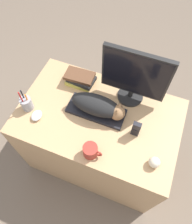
% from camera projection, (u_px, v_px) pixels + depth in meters
% --- Properties ---
extents(ground_plane, '(12.00, 12.00, 0.00)m').
position_uv_depth(ground_plane, '(84.00, 188.00, 2.00)').
color(ground_plane, '#6B5B4C').
extents(desk, '(1.13, 0.72, 0.76)m').
position_uv_depth(desk, '(98.00, 138.00, 1.84)').
color(desk, tan).
rests_on(desk, ground_plane).
extents(keyboard, '(0.40, 0.17, 0.02)m').
position_uv_depth(keyboard, '(96.00, 111.00, 1.52)').
color(keyboard, black).
rests_on(keyboard, desk).
extents(cat, '(0.38, 0.15, 0.13)m').
position_uv_depth(cat, '(99.00, 106.00, 1.45)').
color(cat, black).
rests_on(cat, keyboard).
extents(monitor, '(0.44, 0.19, 0.43)m').
position_uv_depth(monitor, '(135.00, 76.00, 1.39)').
color(monitor, black).
rests_on(monitor, desk).
extents(computer_mouse, '(0.07, 0.09, 0.04)m').
position_uv_depth(computer_mouse, '(37.00, 116.00, 1.49)').
color(computer_mouse, silver).
rests_on(computer_mouse, desk).
extents(coffee_mug, '(0.12, 0.09, 0.09)m').
position_uv_depth(coffee_mug, '(91.00, 151.00, 1.33)').
color(coffee_mug, '#9E2D23').
rests_on(coffee_mug, desk).
extents(pen_cup, '(0.08, 0.08, 0.20)m').
position_uv_depth(pen_cup, '(27.00, 103.00, 1.50)').
color(pen_cup, '#939399').
rests_on(pen_cup, desk).
extents(baseball, '(0.07, 0.07, 0.07)m').
position_uv_depth(baseball, '(154.00, 162.00, 1.31)').
color(baseball, beige).
rests_on(baseball, desk).
extents(phone, '(0.05, 0.03, 0.13)m').
position_uv_depth(phone, '(136.00, 129.00, 1.38)').
color(phone, black).
rests_on(phone, desk).
extents(book_stack, '(0.23, 0.14, 0.09)m').
position_uv_depth(book_stack, '(80.00, 79.00, 1.62)').
color(book_stack, '#CCC14C').
rests_on(book_stack, desk).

